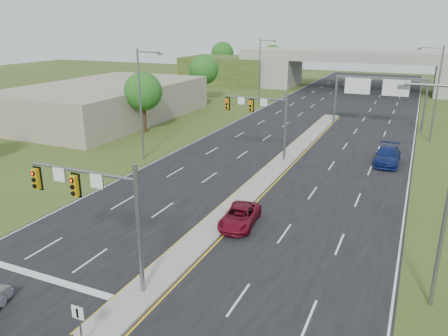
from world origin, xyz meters
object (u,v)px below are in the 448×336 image
object	(u,v)px
signal_mast_far	(264,114)
overpass	(361,73)
car_far_b	(388,156)
signal_mast_near	(99,202)
keep_right_sign	(79,320)
sign_gantry	(379,88)
car_far_a	(240,216)

from	to	relation	value
signal_mast_far	overpass	bearing A→B (deg)	87.65
overpass	car_far_b	bearing A→B (deg)	-79.47
signal_mast_near	car_far_b	bearing A→B (deg)	67.45
keep_right_sign	sign_gantry	world-z (taller)	sign_gantry
signal_mast_far	sign_gantry	bearing A→B (deg)	65.89
car_far_a	car_far_b	size ratio (longest dim) A/B	0.83
signal_mast_near	sign_gantry	distance (m)	45.88
signal_mast_far	sign_gantry	distance (m)	21.91
keep_right_sign	overpass	size ratio (longest dim) A/B	0.03
signal_mast_near	overpass	xyz separation A→B (m)	(2.26, 80.07, -1.17)
signal_mast_far	car_far_b	distance (m)	12.96
overpass	car_far_b	world-z (taller)	overpass
signal_mast_near	overpass	bearing A→B (deg)	88.38
signal_mast_near	car_far_a	size ratio (longest dim) A/B	1.51
signal_mast_far	car_far_a	bearing A→B (deg)	-76.30
sign_gantry	car_far_b	distance (m)	17.30
sign_gantry	car_far_b	size ratio (longest dim) A/B	2.07
signal_mast_near	sign_gantry	size ratio (longest dim) A/B	0.60
car_far_a	car_far_b	distance (m)	20.61
sign_gantry	car_far_a	bearing A→B (deg)	-98.32
overpass	car_far_b	distance (m)	52.51
sign_gantry	car_far_b	bearing A→B (deg)	-80.02
sign_gantry	car_far_a	world-z (taller)	sign_gantry
sign_gantry	overpass	size ratio (longest dim) A/B	0.14
car_far_b	car_far_a	bearing A→B (deg)	-112.94
signal_mast_near	overpass	distance (m)	80.11
signal_mast_near	keep_right_sign	distance (m)	5.94
overpass	signal_mast_near	bearing A→B (deg)	-91.62
signal_mast_near	car_far_b	world-z (taller)	signal_mast_near
signal_mast_near	signal_mast_far	distance (m)	25.00
keep_right_sign	overpass	bearing A→B (deg)	90.00
car_far_a	keep_right_sign	bearing A→B (deg)	-102.38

